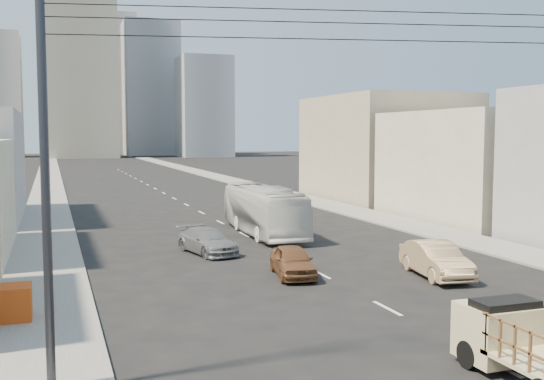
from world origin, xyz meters
TOP-DOWN VIEW (x-y plane):
  - sidewalk_left at (-11.75, 70.00)m, footprint 3.50×180.00m
  - sidewalk_right at (11.75, 70.00)m, footprint 3.50×180.00m
  - lane_dashes at (0.00, 53.00)m, footprint 0.15×104.00m
  - flatbed_pickup at (-0.05, 0.85)m, footprint 1.95×4.41m
  - city_bus at (1.17, 25.71)m, footprint 2.95×11.03m
  - sedan_brown at (-1.37, 14.02)m, footprint 2.23×4.19m
  - sedan_tan at (4.58, 11.85)m, footprint 2.33×4.88m
  - sedan_grey at (-3.67, 20.60)m, footprint 2.86×4.88m
  - streetlamp_left at (-11.39, 4.00)m, footprint 2.36×0.25m
  - overhead_wires at (0.00, 1.50)m, footprint 23.01×5.02m
  - crate_stack at (-13.00, 10.55)m, footprint 1.80×1.20m
  - bldg_right_mid at (19.50, 28.00)m, footprint 11.00×14.00m
  - bldg_right_far at (20.00, 44.00)m, footprint 12.00×16.00m
  - high_rise_tower at (-4.00, 170.00)m, footprint 20.00×20.00m
  - midrise_ne at (18.00, 185.00)m, footprint 16.00×16.00m
  - midrise_back at (6.00, 200.00)m, footprint 18.00×18.00m
  - midrise_east at (30.00, 165.00)m, footprint 14.00×14.00m

SIDE VIEW (x-z plane):
  - lane_dashes at x=0.00m, z-range 0.00..0.01m
  - sidewalk_left at x=-11.75m, z-range 0.00..0.12m
  - sidewalk_right at x=11.75m, z-range 0.00..0.12m
  - sedan_grey at x=-3.67m, z-range 0.00..1.33m
  - sedan_brown at x=-1.37m, z-range 0.00..1.36m
  - crate_stack at x=-13.00m, z-range 0.12..1.26m
  - sedan_tan at x=4.58m, z-range 0.00..1.54m
  - flatbed_pickup at x=-0.05m, z-range 0.14..2.04m
  - city_bus at x=1.17m, z-range 0.00..3.05m
  - bldg_right_mid at x=19.50m, z-range 0.00..8.00m
  - bldg_right_far at x=20.00m, z-range 0.00..10.00m
  - streetlamp_left at x=-11.39m, z-range 0.44..12.44m
  - overhead_wires at x=0.00m, z-range 8.60..9.33m
  - midrise_east at x=30.00m, z-range 0.00..28.00m
  - midrise_ne at x=18.00m, z-range 0.00..40.00m
  - midrise_back at x=6.00m, z-range 0.00..44.00m
  - high_rise_tower at x=-4.00m, z-range 0.00..60.00m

